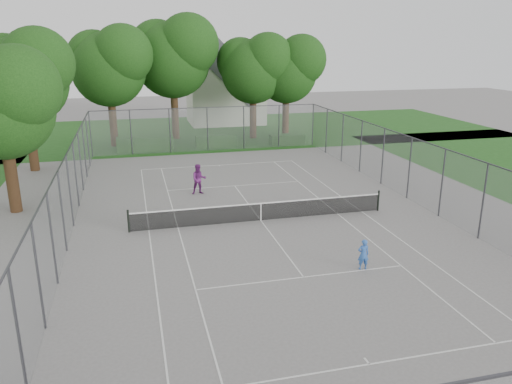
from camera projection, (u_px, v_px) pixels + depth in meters
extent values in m
plane|color=slate|center=(261.00, 221.00, 24.87)|extent=(120.00, 120.00, 0.00)
cube|color=#1A4814|center=(194.00, 132.00, 48.98)|extent=(60.00, 20.00, 0.00)
cube|color=silver|center=(369.00, 364.00, 13.84)|extent=(10.97, 0.06, 0.01)
cube|color=silver|center=(219.00, 165.00, 35.89)|extent=(10.97, 0.06, 0.01)
cube|color=silver|center=(149.00, 230.00, 23.58)|extent=(0.06, 23.77, 0.01)
cube|color=silver|center=(362.00, 212.00, 26.15)|extent=(0.06, 23.77, 0.01)
cube|color=silver|center=(178.00, 228.00, 23.90)|extent=(0.06, 23.77, 0.01)
cube|color=silver|center=(338.00, 214.00, 25.83)|extent=(0.06, 23.77, 0.01)
cube|color=silver|center=(304.00, 277.00, 18.93)|extent=(8.23, 0.06, 0.01)
cube|color=silver|center=(235.00, 186.00, 30.80)|extent=(8.23, 0.06, 0.01)
cube|color=silver|center=(261.00, 221.00, 24.86)|extent=(0.06, 12.80, 0.01)
cube|color=silver|center=(367.00, 361.00, 13.98)|extent=(0.06, 0.30, 0.01)
cube|color=silver|center=(219.00, 166.00, 35.75)|extent=(0.06, 0.30, 0.01)
cylinder|color=black|center=(128.00, 221.00, 23.21)|extent=(0.10, 0.10, 1.10)
cylinder|color=black|center=(378.00, 201.00, 26.20)|extent=(0.10, 0.10, 1.10)
cube|color=black|center=(261.00, 212.00, 24.73)|extent=(12.67, 0.01, 0.86)
cube|color=white|center=(261.00, 203.00, 24.60)|extent=(12.77, 0.03, 0.06)
cube|color=white|center=(261.00, 212.00, 24.74)|extent=(0.05, 0.02, 0.88)
cylinder|color=#38383D|center=(91.00, 134.00, 38.02)|extent=(0.08, 0.08, 3.50)
cylinder|color=#38383D|center=(313.00, 125.00, 42.23)|extent=(0.08, 0.08, 3.50)
cube|color=slate|center=(208.00, 129.00, 40.12)|extent=(18.00, 0.02, 3.50)
cube|color=slate|center=(66.00, 201.00, 22.25)|extent=(0.02, 34.00, 3.50)
cube|color=slate|center=(425.00, 175.00, 26.46)|extent=(0.02, 34.00, 3.50)
cube|color=#38383D|center=(207.00, 107.00, 39.61)|extent=(18.00, 0.05, 0.05)
cube|color=#38383D|center=(62.00, 163.00, 21.74)|extent=(0.05, 34.00, 0.05)
cube|color=#38383D|center=(428.00, 143.00, 25.95)|extent=(0.05, 34.00, 0.05)
cylinder|color=#372214|center=(113.00, 121.00, 41.83)|extent=(0.63, 0.63, 4.23)
sphere|color=#13350E|center=(109.00, 70.00, 40.60)|extent=(6.01, 6.01, 6.01)
sphere|color=#13350E|center=(123.00, 54.00, 39.69)|extent=(4.81, 4.81, 4.81)
sphere|color=#13350E|center=(95.00, 58.00, 40.79)|extent=(4.51, 4.51, 4.51)
cylinder|color=#372214|center=(175.00, 113.00, 44.97)|extent=(0.65, 0.65, 4.64)
sphere|color=#13350E|center=(172.00, 60.00, 43.62)|extent=(6.60, 6.60, 6.60)
sphere|color=#13350E|center=(188.00, 44.00, 42.63)|extent=(5.28, 5.28, 5.28)
sphere|color=#13350E|center=(158.00, 48.00, 43.83)|extent=(4.95, 4.95, 4.95)
cylinder|color=#372214|center=(253.00, 116.00, 45.41)|extent=(0.62, 0.62, 3.97)
sphere|color=#13350E|center=(253.00, 72.00, 44.26)|extent=(5.64, 5.64, 5.64)
sphere|color=#13350E|center=(268.00, 59.00, 43.41)|extent=(4.52, 4.52, 4.52)
sphere|color=#13350E|center=(240.00, 62.00, 44.44)|extent=(4.23, 4.23, 4.23)
cylinder|color=#372214|center=(286.00, 115.00, 46.09)|extent=(0.61, 0.61, 3.91)
sphere|color=#13350E|center=(286.00, 72.00, 44.95)|extent=(5.56, 5.56, 5.56)
sphere|color=#13350E|center=(301.00, 60.00, 44.11)|extent=(4.45, 4.45, 4.45)
sphere|color=#13350E|center=(274.00, 62.00, 45.12)|extent=(4.17, 4.17, 4.17)
cylinder|color=#372214|center=(32.00, 141.00, 33.90)|extent=(0.62, 0.62, 4.05)
sphere|color=#13350E|center=(23.00, 81.00, 32.72)|extent=(5.77, 5.77, 5.77)
sphere|color=#13350E|center=(38.00, 63.00, 31.85)|extent=(4.61, 4.61, 4.61)
sphere|color=#13350E|center=(7.00, 67.00, 32.90)|extent=(4.32, 4.32, 4.32)
cylinder|color=#372214|center=(12.00, 178.00, 25.70)|extent=(0.60, 0.60, 3.62)
sphere|color=#13350E|center=(1.00, 108.00, 24.65)|extent=(5.14, 5.14, 5.14)
sphere|color=#13350E|center=(18.00, 88.00, 23.87)|extent=(4.11, 4.11, 4.11)
cube|color=#1E4B18|center=(145.00, 144.00, 40.45)|extent=(4.49, 1.35, 1.12)
cube|color=#1E4B18|center=(216.00, 141.00, 41.65)|extent=(3.39, 0.97, 1.06)
cube|color=#1E4B18|center=(287.00, 139.00, 42.86)|extent=(2.95, 1.08, 0.89)
cube|color=beige|center=(225.00, 96.00, 53.50)|extent=(7.73, 5.80, 5.80)
cube|color=#4B4A4F|center=(225.00, 68.00, 52.65)|extent=(7.65, 5.99, 7.65)
imported|color=blue|center=(363.00, 254.00, 19.43)|extent=(0.49, 0.35, 1.25)
imported|color=#6D246E|center=(199.00, 179.00, 28.96)|extent=(0.87, 0.69, 1.77)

